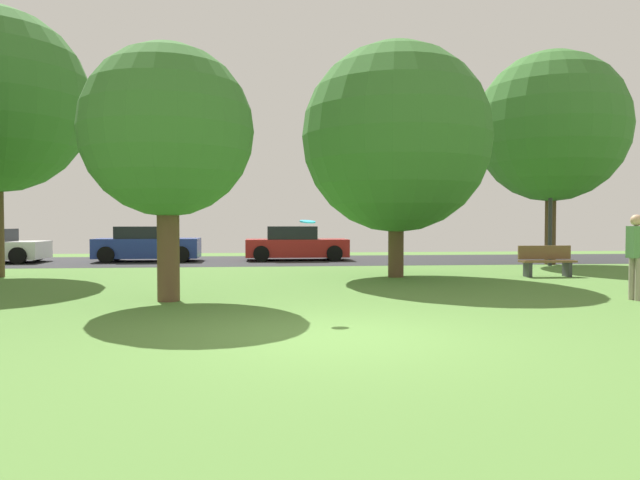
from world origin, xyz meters
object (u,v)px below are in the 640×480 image
oak_tree_left (396,138)px  park_bench (546,261)px  person_thrower (636,253)px  street_lamp_post (550,204)px  parked_car_red (296,245)px  maple_tree_near (167,132)px  oak_tree_right (552,127)px  frisbee_disc (308,222)px  parked_car_blue (147,245)px

oak_tree_left → park_bench: (4.41, -0.29, -3.54)m
person_thrower → park_bench: (0.67, 5.10, -0.51)m
person_thrower → street_lamp_post: (2.79, 9.05, 1.27)m
oak_tree_left → park_bench: 5.66m
parked_car_red → park_bench: parked_car_red is taller
maple_tree_near → oak_tree_right: 15.47m
frisbee_disc → person_thrower: bearing=10.9°
person_thrower → parked_car_red: person_thrower is taller
oak_tree_right → person_thrower: size_ratio=4.50×
maple_tree_near → person_thrower: (9.48, -0.84, -2.44)m
oak_tree_left → frisbee_disc: 7.76m
oak_tree_left → frisbee_disc: bearing=-114.8°
oak_tree_left → parked_car_blue: size_ratio=1.66×
oak_tree_right → park_bench: size_ratio=4.93×
parked_car_red → parked_car_blue: bearing=-178.6°
oak_tree_left → oak_tree_right: size_ratio=0.85×
person_thrower → parked_car_blue: size_ratio=0.43×
maple_tree_near → person_thrower: maple_tree_near is taller
street_lamp_post → park_bench: bearing=-118.2°
parked_car_red → person_thrower: bearing=-64.6°
street_lamp_post → parked_car_red: bearing=156.0°
parked_car_blue → street_lamp_post: street_lamp_post is taller
parked_car_red → park_bench: bearing=-49.2°
maple_tree_near → parked_car_red: bearing=74.9°
oak_tree_left → parked_car_red: (-2.45, 7.65, -3.36)m
street_lamp_post → parked_car_blue: bearing=165.6°
street_lamp_post → person_thrower: bearing=-107.2°
maple_tree_near → person_thrower: 9.83m
maple_tree_near → parked_car_blue: size_ratio=1.27×
oak_tree_right → maple_tree_near: bearing=-145.0°
person_thrower → parked_car_blue: 17.74m
oak_tree_left → oak_tree_right: oak_tree_right is taller
oak_tree_right → person_thrower: oak_tree_right is taller
frisbee_disc → parked_car_blue: size_ratio=0.09×
frisbee_disc → parked_car_red: size_ratio=0.09×
person_thrower → park_bench: bearing=-108.4°
person_thrower → street_lamp_post: street_lamp_post is taller
oak_tree_right → parked_car_red: 10.86m
street_lamp_post → oak_tree_left: bearing=-150.7°
oak_tree_right → parked_car_blue: 16.25m
oak_tree_right → frisbee_disc: 15.21m
oak_tree_left → person_thrower: 7.22m
oak_tree_left → maple_tree_near: 7.35m
street_lamp_post → oak_tree_right: bearing=62.2°
oak_tree_left → park_bench: size_ratio=4.20×
oak_tree_left → parked_car_red: bearing=107.8°
oak_tree_left → oak_tree_right: 8.14m
oak_tree_left → person_thrower: size_ratio=3.84×
person_thrower → parked_car_red: size_ratio=0.42×
maple_tree_near → oak_tree_right: bearing=35.0°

